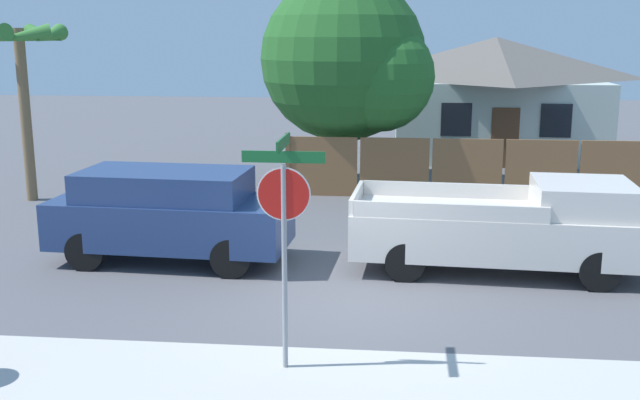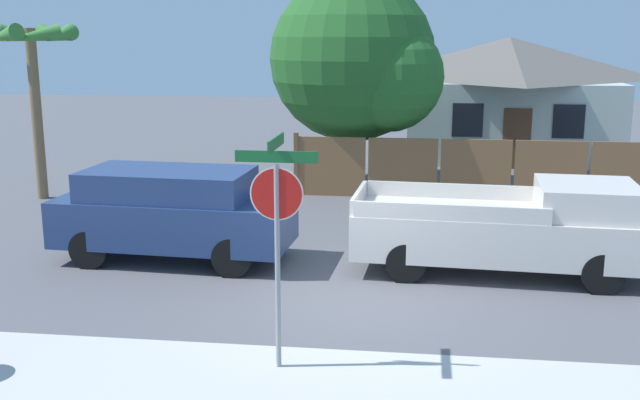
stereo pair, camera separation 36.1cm
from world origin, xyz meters
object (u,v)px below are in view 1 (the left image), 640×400
at_px(red_suv, 170,212).
at_px(stop_sign, 284,213).
at_px(palm_tree, 20,51).
at_px(house, 494,94).
at_px(oak_tree, 351,63).
at_px(orange_pickup, 510,227).

xyz_separation_m(red_suv, stop_sign, (2.92, -4.54, 1.15)).
relative_size(palm_tree, stop_sign, 1.49).
height_order(house, palm_tree, palm_tree).
distance_m(house, oak_tree, 8.41).
xyz_separation_m(house, stop_sign, (-5.05, -19.03, -0.07)).
bearing_deg(house, oak_tree, -126.34).
relative_size(oak_tree, orange_pickup, 1.09).
relative_size(palm_tree, red_suv, 0.99).
bearing_deg(red_suv, oak_tree, 72.11).
distance_m(red_suv, stop_sign, 5.51).
relative_size(orange_pickup, stop_sign, 1.77).
height_order(orange_pickup, stop_sign, stop_sign).
bearing_deg(house, red_suv, -118.80).
bearing_deg(red_suv, stop_sign, -53.81).
bearing_deg(orange_pickup, palm_tree, 160.42).
height_order(oak_tree, stop_sign, oak_tree).
relative_size(oak_tree, stop_sign, 1.94).
bearing_deg(oak_tree, palm_tree, -161.56).
height_order(palm_tree, red_suv, palm_tree).
distance_m(orange_pickup, stop_sign, 5.90).
distance_m(house, stop_sign, 19.69).
bearing_deg(red_suv, orange_pickup, 3.31).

